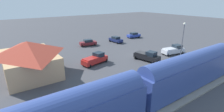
{
  "coord_description": "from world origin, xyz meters",
  "views": [
    {
      "loc": [
        -25.63,
        26.12,
        12.15
      ],
      "look_at": [
        1.5,
        6.95,
        1.0
      ],
      "focal_mm": 27.27,
      "sensor_mm": 36.0,
      "label": 1
    }
  ],
  "objects_px": {
    "sedan_navy": "(116,39)",
    "light_pole_near_platform": "(183,38)",
    "pickup_black": "(147,56)",
    "pedestrian_on_platform": "(175,66)",
    "pickup_red": "(95,59)",
    "sedan_maroon": "(88,43)",
    "station_building": "(29,58)",
    "sedan_blue": "(134,35)",
    "pedestrian_waiting_far": "(186,63)",
    "pickup_silver": "(174,50)"
  },
  "relations": [
    {
      "from": "pickup_silver",
      "to": "pickup_black",
      "type": "distance_m",
      "value": 8.28
    },
    {
      "from": "sedan_navy",
      "to": "light_pole_near_platform",
      "type": "height_order",
      "value": "light_pole_near_platform"
    },
    {
      "from": "pickup_black",
      "to": "pickup_silver",
      "type": "bearing_deg",
      "value": -92.7
    },
    {
      "from": "sedan_navy",
      "to": "pedestrian_waiting_far",
      "type": "bearing_deg",
      "value": 174.85
    },
    {
      "from": "sedan_blue",
      "to": "pickup_red",
      "type": "distance_m",
      "value": 26.13
    },
    {
      "from": "pedestrian_on_platform",
      "to": "sedan_navy",
      "type": "height_order",
      "value": "pedestrian_on_platform"
    },
    {
      "from": "pedestrian_waiting_far",
      "to": "sedan_navy",
      "type": "distance_m",
      "value": 23.98
    },
    {
      "from": "pedestrian_on_platform",
      "to": "sedan_maroon",
      "type": "xyz_separation_m",
      "value": [
        24.85,
        3.51,
        -0.4
      ]
    },
    {
      "from": "sedan_blue",
      "to": "light_pole_near_platform",
      "type": "relative_size",
      "value": 0.58
    },
    {
      "from": "pedestrian_on_platform",
      "to": "sedan_maroon",
      "type": "distance_m",
      "value": 25.1
    },
    {
      "from": "station_building",
      "to": "sedan_navy",
      "type": "height_order",
      "value": "station_building"
    },
    {
      "from": "sedan_maroon",
      "to": "pickup_red",
      "type": "height_order",
      "value": "pickup_red"
    },
    {
      "from": "sedan_blue",
      "to": "light_pole_near_platform",
      "type": "bearing_deg",
      "value": 160.49
    },
    {
      "from": "light_pole_near_platform",
      "to": "station_building",
      "type": "bearing_deg",
      "value": 66.42
    },
    {
      "from": "pickup_black",
      "to": "pedestrian_waiting_far",
      "type": "bearing_deg",
      "value": -165.45
    },
    {
      "from": "pickup_silver",
      "to": "pickup_black",
      "type": "height_order",
      "value": "same"
    },
    {
      "from": "pedestrian_waiting_far",
      "to": "station_building",
      "type": "bearing_deg",
      "value": 58.32
    },
    {
      "from": "sedan_navy",
      "to": "pickup_red",
      "type": "xyz_separation_m",
      "value": [
        -11.86,
        13.77,
        0.15
      ]
    },
    {
      "from": "pedestrian_on_platform",
      "to": "pickup_red",
      "type": "distance_m",
      "value": 14.69
    },
    {
      "from": "station_building",
      "to": "pickup_silver",
      "type": "relative_size",
      "value": 2.12
    },
    {
      "from": "sedan_blue",
      "to": "light_pole_near_platform",
      "type": "height_order",
      "value": "light_pole_near_platform"
    },
    {
      "from": "pickup_red",
      "to": "sedan_navy",
      "type": "bearing_deg",
      "value": -49.28
    },
    {
      "from": "pickup_black",
      "to": "light_pole_near_platform",
      "type": "xyz_separation_m",
      "value": [
        -4.48,
        -4.68,
        3.96
      ]
    },
    {
      "from": "sedan_navy",
      "to": "pickup_black",
      "type": "bearing_deg",
      "value": 166.08
    },
    {
      "from": "station_building",
      "to": "pedestrian_waiting_far",
      "type": "relative_size",
      "value": 7.03
    },
    {
      "from": "pickup_red",
      "to": "pedestrian_waiting_far",
      "type": "bearing_deg",
      "value": -135.99
    },
    {
      "from": "pickup_red",
      "to": "light_pole_near_platform",
      "type": "xyz_separation_m",
      "value": [
        -9.09,
        -14.37,
        3.96
      ]
    },
    {
      "from": "pedestrian_waiting_far",
      "to": "pickup_black",
      "type": "relative_size",
      "value": 0.3
    },
    {
      "from": "pickup_black",
      "to": "sedan_navy",
      "type": "bearing_deg",
      "value": -13.92
    },
    {
      "from": "pedestrian_on_platform",
      "to": "pedestrian_waiting_far",
      "type": "relative_size",
      "value": 1.0
    },
    {
      "from": "sedan_maroon",
      "to": "pedestrian_on_platform",
      "type": "bearing_deg",
      "value": -171.96
    },
    {
      "from": "sedan_navy",
      "to": "light_pole_near_platform",
      "type": "relative_size",
      "value": 0.58
    },
    {
      "from": "pedestrian_on_platform",
      "to": "sedan_navy",
      "type": "distance_m",
      "value": 24.16
    },
    {
      "from": "sedan_navy",
      "to": "light_pole_near_platform",
      "type": "bearing_deg",
      "value": -178.37
    },
    {
      "from": "station_building",
      "to": "sedan_blue",
      "type": "height_order",
      "value": "station_building"
    },
    {
      "from": "station_building",
      "to": "sedan_blue",
      "type": "distance_m",
      "value": 35.6
    },
    {
      "from": "pickup_black",
      "to": "pickup_red",
      "type": "distance_m",
      "value": 10.73
    },
    {
      "from": "pedestrian_waiting_far",
      "to": "pickup_black",
      "type": "xyz_separation_m",
      "value": [
        7.42,
        1.93,
        -0.25
      ]
    },
    {
      "from": "pedestrian_on_platform",
      "to": "pickup_black",
      "type": "height_order",
      "value": "pickup_black"
    },
    {
      "from": "pedestrian_waiting_far",
      "to": "sedan_blue",
      "type": "bearing_deg",
      "value": -22.84
    },
    {
      "from": "pickup_silver",
      "to": "sedan_navy",
      "type": "height_order",
      "value": "pickup_silver"
    },
    {
      "from": "pickup_red",
      "to": "light_pole_near_platform",
      "type": "height_order",
      "value": "light_pole_near_platform"
    },
    {
      "from": "pickup_red",
      "to": "station_building",
      "type": "bearing_deg",
      "value": 79.4
    },
    {
      "from": "station_building",
      "to": "pedestrian_waiting_far",
      "type": "bearing_deg",
      "value": -121.68
    },
    {
      "from": "station_building",
      "to": "pickup_black",
      "type": "height_order",
      "value": "station_building"
    },
    {
      "from": "sedan_maroon",
      "to": "sedan_blue",
      "type": "bearing_deg",
      "value": -88.55
    },
    {
      "from": "sedan_maroon",
      "to": "pickup_black",
      "type": "xyz_separation_m",
      "value": [
        -17.67,
        -4.42,
        0.15
      ]
    },
    {
      "from": "light_pole_near_platform",
      "to": "sedan_blue",
      "type": "bearing_deg",
      "value": -19.51
    },
    {
      "from": "station_building",
      "to": "sedan_navy",
      "type": "distance_m",
      "value": 26.97
    },
    {
      "from": "pedestrian_waiting_far",
      "to": "pedestrian_on_platform",
      "type": "bearing_deg",
      "value": 84.97
    }
  ]
}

